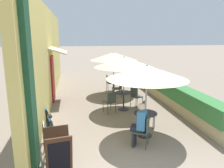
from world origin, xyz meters
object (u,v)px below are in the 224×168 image
Objects in this scene: cafe_chair_mid_left at (110,101)px; bicycle_leaning at (45,144)px; patio_umbrella_far at (114,56)px; cafe_chair_far_left at (109,82)px; patio_table_mid at (124,98)px; patio_table_near at (145,120)px; seated_patron_near_right at (140,123)px; patio_umbrella_near at (147,72)px; cafe_chair_near_right at (144,129)px; cafe_chair_far_right at (118,87)px; coffee_cup_mid at (122,91)px; cafe_chair_mid_right at (136,95)px; cafe_chair_near_left at (146,112)px; patio_umbrella_mid at (124,62)px; coffee_cup_far at (112,80)px; patio_table_far at (113,84)px; bicycle_second at (49,124)px; menu_board at (58,154)px.

cafe_chair_mid_left is 0.51× the size of bicycle_leaning.
cafe_chair_far_left is at bearing 99.47° from patio_umbrella_far.
patio_table_mid is 3.20m from cafe_chair_far_left.
seated_patron_near_right is at bearing -121.36° from patio_table_near.
patio_umbrella_far reaches higher than bicycle_leaning.
patio_umbrella_near reaches higher than cafe_chair_near_right.
coffee_cup_mid is at bearing 169.89° from cafe_chair_far_right.
seated_patron_near_right reaches higher than cafe_chair_mid_right.
patio_umbrella_mid is (-0.35, 1.84, 1.45)m from cafe_chair_near_left.
cafe_chair_far_right is (0.23, -1.37, 0.00)m from cafe_chair_far_left.
patio_umbrella_near is 2.71× the size of cafe_chair_mid_right.
cafe_chair_mid_right is at bearing -72.00° from coffee_cup_far.
coffee_cup_far is at bearing 18.46° from cafe_chair_far_right.
cafe_chair_mid_right is at bearing 21.92° from coffee_cup_mid.
patio_umbrella_mid is (0.00, 0.00, 1.46)m from patio_table_mid.
coffee_cup_mid is (0.56, 0.39, 0.27)m from cafe_chair_mid_left.
patio_umbrella_near is at bearing -1.59° from cafe_chair_far_left.
cafe_chair_mid_right is 1.00× the size of cafe_chair_far_right.
bicycle_leaning is at bearing -131.02° from patio_umbrella_mid.
cafe_chair_far_left is (-0.15, 5.68, -1.45)m from patio_umbrella_near.
cafe_chair_mid_left is 0.37× the size of patio_umbrella_far.
seated_patron_near_right reaches higher than bicycle_leaning.
bicycle_second is at bearing -123.04° from patio_table_far.
patio_table_far is 0.45× the size of bicycle_second.
patio_table_near reaches higher than bicycle_second.
menu_board reaches higher than bicycle_leaning.
coffee_cup_far is (0.20, 5.49, 0.10)m from seated_patron_near_right.
menu_board reaches higher than coffee_cup_far.
bicycle_second is at bearing 81.64° from bicycle_leaning.
patio_umbrella_mid is at bearing 23.40° from seated_patron_near_right.
patio_umbrella_mid reaches higher than patio_table_far.
seated_patron_near_right is 1.68× the size of patio_table_far.
patio_table_mid is 0.29m from coffee_cup_mid.
seated_patron_near_right reaches higher than cafe_chair_mid_left.
patio_umbrella_near reaches higher than patio_table_mid.
cafe_chair_near_right is at bearing -90.00° from seated_patron_near_right.
cafe_chair_mid_left is (-0.44, 2.79, 0.00)m from cafe_chair_near_right.
menu_board is (-2.46, -1.52, -1.46)m from patio_umbrella_near.
bicycle_second is (-3.13, 0.00, -0.18)m from cafe_chair_near_left.
patio_table_far reaches higher than bicycle_second.
cafe_chair_near_right is 0.52× the size of bicycle_second.
cafe_chair_mid_left is 1.00× the size of cafe_chair_mid_right.
patio_table_near is 0.85× the size of cafe_chair_mid_left.
patio_umbrella_near is at bearing -116.57° from patio_table_near.
patio_umbrella_mid reaches higher than menu_board.
bicycle_leaning is at bearing -26.02° from cafe_chair_far_left.
patio_umbrella_far is (-0.04, 5.00, 0.00)m from patio_umbrella_near.
cafe_chair_near_right is 9.67× the size of coffee_cup_mid.
patio_umbrella_mid reaches higher than seated_patron_near_right.
cafe_chair_near_left reaches higher than bicycle_second.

